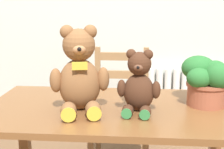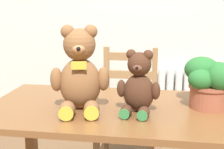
# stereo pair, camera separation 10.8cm
# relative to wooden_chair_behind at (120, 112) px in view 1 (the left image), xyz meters

# --- Properties ---
(radiator) EXTENTS (0.72, 0.10, 0.68)m
(radiator) POSITION_rel_wooden_chair_behind_xyz_m (0.56, 0.46, -0.14)
(radiator) COLOR white
(radiator) RESTS_ON ground_plane
(dining_table) EXTENTS (1.28, 0.71, 0.73)m
(dining_table) POSITION_rel_wooden_chair_behind_xyz_m (0.01, -0.70, 0.17)
(dining_table) COLOR brown
(dining_table) RESTS_ON ground_plane
(wooden_chair_behind) EXTENTS (0.41, 0.44, 0.91)m
(wooden_chair_behind) POSITION_rel_wooden_chair_behind_xyz_m (0.00, 0.00, 0.00)
(wooden_chair_behind) COLOR #997047
(wooden_chair_behind) RESTS_ON ground_plane
(teddy_bear_left) EXTENTS (0.29, 0.31, 0.41)m
(teddy_bear_left) POSITION_rel_wooden_chair_behind_xyz_m (-0.15, -0.76, 0.46)
(teddy_bear_left) COLOR brown
(teddy_bear_left) RESTS_ON dining_table
(teddy_bear_right) EXTENTS (0.21, 0.21, 0.30)m
(teddy_bear_right) POSITION_rel_wooden_chair_behind_xyz_m (0.13, -0.75, 0.41)
(teddy_bear_right) COLOR #472819
(teddy_bear_right) RESTS_ON dining_table
(potted_plant) EXTENTS (0.23, 0.24, 0.25)m
(potted_plant) POSITION_rel_wooden_chair_behind_xyz_m (0.47, -0.64, 0.41)
(potted_plant) COLOR #9E5138
(potted_plant) RESTS_ON dining_table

